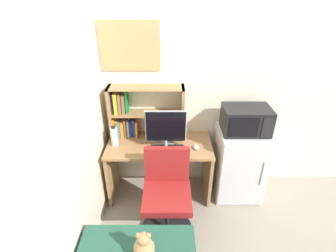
{
  "coord_description": "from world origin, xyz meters",
  "views": [
    {
      "loc": [
        -0.86,
        -2.73,
        2.3
      ],
      "look_at": [
        -0.86,
        -0.32,
        0.97
      ],
      "focal_mm": 27.17,
      "sensor_mm": 36.0,
      "label": 1
    }
  ],
  "objects_px": {
    "hutch_bookshelf": "(135,113)",
    "water_bottle": "(114,137)",
    "computer_mouse": "(196,147)",
    "wall_corkboard": "(130,46)",
    "microwave": "(246,120)",
    "desk_chair": "(167,199)",
    "mini_fridge": "(239,163)",
    "teddy_bear": "(144,246)",
    "monitor": "(166,129)",
    "keyboard": "(167,149)"
  },
  "relations": [
    {
      "from": "hutch_bookshelf",
      "to": "water_bottle",
      "type": "xyz_separation_m",
      "value": [
        -0.22,
        -0.22,
        -0.19
      ]
    },
    {
      "from": "computer_mouse",
      "to": "wall_corkboard",
      "type": "height_order",
      "value": "wall_corkboard"
    },
    {
      "from": "microwave",
      "to": "desk_chair",
      "type": "relative_size",
      "value": 0.54
    },
    {
      "from": "wall_corkboard",
      "to": "water_bottle",
      "type": "bearing_deg",
      "value": -123.46
    },
    {
      "from": "mini_fridge",
      "to": "teddy_bear",
      "type": "distance_m",
      "value": 1.6
    },
    {
      "from": "water_bottle",
      "to": "teddy_bear",
      "type": "bearing_deg",
      "value": -70.6
    },
    {
      "from": "monitor",
      "to": "microwave",
      "type": "xyz_separation_m",
      "value": [
        0.87,
        0.07,
        0.07
      ]
    },
    {
      "from": "wall_corkboard",
      "to": "desk_chair",
      "type": "bearing_deg",
      "value": -64.89
    },
    {
      "from": "mini_fridge",
      "to": "desk_chair",
      "type": "relative_size",
      "value": 0.96
    },
    {
      "from": "wall_corkboard",
      "to": "hutch_bookshelf",
      "type": "bearing_deg",
      "value": -80.8
    },
    {
      "from": "hutch_bookshelf",
      "to": "mini_fridge",
      "type": "xyz_separation_m",
      "value": [
        1.23,
        -0.19,
        -0.58
      ]
    },
    {
      "from": "mini_fridge",
      "to": "teddy_bear",
      "type": "relative_size",
      "value": 3.64
    },
    {
      "from": "hutch_bookshelf",
      "to": "mini_fridge",
      "type": "distance_m",
      "value": 1.37
    },
    {
      "from": "hutch_bookshelf",
      "to": "desk_chair",
      "type": "distance_m",
      "value": 1.02
    },
    {
      "from": "mini_fridge",
      "to": "water_bottle",
      "type": "bearing_deg",
      "value": -178.87
    },
    {
      "from": "monitor",
      "to": "computer_mouse",
      "type": "height_order",
      "value": "monitor"
    },
    {
      "from": "monitor",
      "to": "water_bottle",
      "type": "distance_m",
      "value": 0.59
    },
    {
      "from": "water_bottle",
      "to": "microwave",
      "type": "bearing_deg",
      "value": 1.25
    },
    {
      "from": "teddy_bear",
      "to": "keyboard",
      "type": "bearing_deg",
      "value": 81.13
    },
    {
      "from": "monitor",
      "to": "computer_mouse",
      "type": "bearing_deg",
      "value": -5.74
    },
    {
      "from": "computer_mouse",
      "to": "microwave",
      "type": "height_order",
      "value": "microwave"
    },
    {
      "from": "monitor",
      "to": "keyboard",
      "type": "distance_m",
      "value": 0.23
    },
    {
      "from": "hutch_bookshelf",
      "to": "desk_chair",
      "type": "xyz_separation_m",
      "value": [
        0.37,
        -0.73,
        -0.61
      ]
    },
    {
      "from": "teddy_bear",
      "to": "wall_corkboard",
      "type": "distance_m",
      "value": 1.9
    },
    {
      "from": "wall_corkboard",
      "to": "computer_mouse",
      "type": "bearing_deg",
      "value": -27.98
    },
    {
      "from": "water_bottle",
      "to": "wall_corkboard",
      "type": "height_order",
      "value": "wall_corkboard"
    },
    {
      "from": "water_bottle",
      "to": "microwave",
      "type": "relative_size",
      "value": 0.48
    },
    {
      "from": "computer_mouse",
      "to": "wall_corkboard",
      "type": "bearing_deg",
      "value": 152.02
    },
    {
      "from": "desk_chair",
      "to": "mini_fridge",
      "type": "bearing_deg",
      "value": 32.39
    },
    {
      "from": "computer_mouse",
      "to": "microwave",
      "type": "xyz_separation_m",
      "value": [
        0.53,
        0.1,
        0.29
      ]
    },
    {
      "from": "microwave",
      "to": "teddy_bear",
      "type": "height_order",
      "value": "microwave"
    },
    {
      "from": "microwave",
      "to": "mini_fridge",
      "type": "bearing_deg",
      "value": -90.23
    },
    {
      "from": "keyboard",
      "to": "desk_chair",
      "type": "bearing_deg",
      "value": -90.42
    },
    {
      "from": "desk_chair",
      "to": "wall_corkboard",
      "type": "distance_m",
      "value": 1.62
    },
    {
      "from": "wall_corkboard",
      "to": "keyboard",
      "type": "bearing_deg",
      "value": -45.64
    },
    {
      "from": "teddy_bear",
      "to": "wall_corkboard",
      "type": "xyz_separation_m",
      "value": [
        -0.22,
        1.49,
        1.15
      ]
    },
    {
      "from": "monitor",
      "to": "microwave",
      "type": "bearing_deg",
      "value": 4.59
    },
    {
      "from": "keyboard",
      "to": "microwave",
      "type": "relative_size",
      "value": 0.72
    },
    {
      "from": "computer_mouse",
      "to": "teddy_bear",
      "type": "distance_m",
      "value": 1.23
    },
    {
      "from": "keyboard",
      "to": "teddy_bear",
      "type": "distance_m",
      "value": 1.11
    },
    {
      "from": "hutch_bookshelf",
      "to": "teddy_bear",
      "type": "distance_m",
      "value": 1.48
    },
    {
      "from": "microwave",
      "to": "hutch_bookshelf",
      "type": "bearing_deg",
      "value": 171.49
    },
    {
      "from": "wall_corkboard",
      "to": "mini_fridge",
      "type": "bearing_deg",
      "value": -12.51
    },
    {
      "from": "hutch_bookshelf",
      "to": "keyboard",
      "type": "distance_m",
      "value": 0.57
    },
    {
      "from": "computer_mouse",
      "to": "desk_chair",
      "type": "relative_size",
      "value": 0.1
    },
    {
      "from": "keyboard",
      "to": "microwave",
      "type": "distance_m",
      "value": 0.91
    },
    {
      "from": "monitor",
      "to": "mini_fridge",
      "type": "distance_m",
      "value": 1.01
    },
    {
      "from": "hutch_bookshelf",
      "to": "monitor",
      "type": "distance_m",
      "value": 0.44
    },
    {
      "from": "water_bottle",
      "to": "mini_fridge",
      "type": "bearing_deg",
      "value": 1.13
    },
    {
      "from": "monitor",
      "to": "wall_corkboard",
      "type": "height_order",
      "value": "wall_corkboard"
    }
  ]
}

